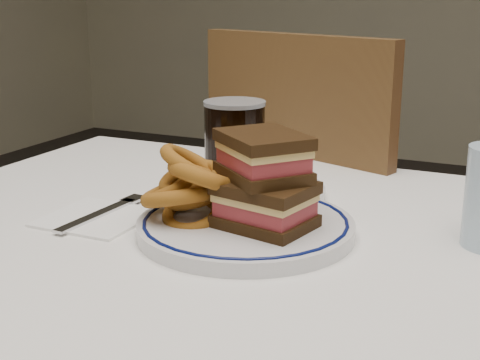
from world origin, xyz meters
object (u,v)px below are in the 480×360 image
at_px(chair_far, 327,237).
at_px(main_plate, 245,226).
at_px(reuben_sandwich, 264,180).
at_px(far_plate, 244,191).
at_px(beer_mug, 236,151).

bearing_deg(chair_far, main_plate, -83.81).
xyz_separation_m(reuben_sandwich, far_plate, (-0.10, 0.16, -0.07)).
relative_size(beer_mug, far_plate, 0.61).
relative_size(chair_far, far_plate, 3.84).
xyz_separation_m(chair_far, beer_mug, (-0.01, -0.45, 0.29)).
distance_m(beer_mug, far_plate, 0.07).
relative_size(reuben_sandwich, beer_mug, 0.97).
height_order(main_plate, far_plate, main_plate).
xyz_separation_m(reuben_sandwich, beer_mug, (-0.10, 0.13, -0.00)).
bearing_deg(far_plate, reuben_sandwich, -57.37).
bearing_deg(chair_far, beer_mug, -91.47).
bearing_deg(reuben_sandwich, main_plate, 172.79).
xyz_separation_m(chair_far, far_plate, (-0.01, -0.42, 0.22)).
relative_size(main_plate, reuben_sandwich, 1.93).
distance_m(chair_far, main_plate, 0.62).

